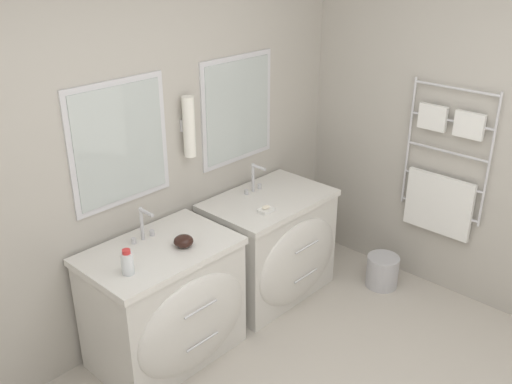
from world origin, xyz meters
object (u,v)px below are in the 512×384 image
at_px(vanity_left, 167,304).
at_px(amenity_bowl, 184,241).
at_px(waste_bin, 382,271).
at_px(toiletry_bottle, 127,263).
at_px(vanity_right, 272,246).

distance_m(vanity_left, amenity_bowl, 0.45).
relative_size(vanity_left, waste_bin, 3.67).
relative_size(vanity_left, toiletry_bottle, 6.11).
relative_size(amenity_bowl, waste_bin, 0.48).
height_order(vanity_left, toiletry_bottle, toiletry_bottle).
height_order(vanity_left, amenity_bowl, amenity_bowl).
bearing_deg(amenity_bowl, toiletry_bottle, -178.90).
distance_m(toiletry_bottle, waste_bin, 2.14).
bearing_deg(vanity_left, amenity_bowl, -24.69).
bearing_deg(waste_bin, toiletry_bottle, 165.47).
bearing_deg(vanity_left, vanity_right, 0.00).
xyz_separation_m(vanity_left, amenity_bowl, (0.12, -0.05, 0.43)).
height_order(amenity_bowl, waste_bin, amenity_bowl).
xyz_separation_m(vanity_left, toiletry_bottle, (-0.29, -0.06, 0.46)).
height_order(vanity_right, waste_bin, vanity_right).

